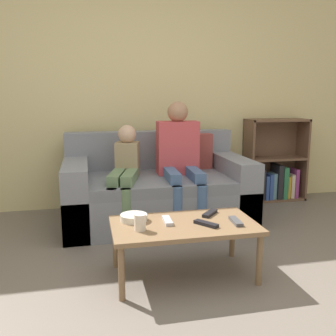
# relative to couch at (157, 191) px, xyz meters

# --- Properties ---
(ground_plane) EXTENTS (22.00, 22.00, 0.00)m
(ground_plane) POSITION_rel_couch_xyz_m (-0.09, -1.73, -0.29)
(ground_plane) COLOR #70665B
(wall_back) EXTENTS (12.00, 0.06, 2.60)m
(wall_back) POSITION_rel_couch_xyz_m (-0.09, 0.60, 1.01)
(wall_back) COLOR beige
(wall_back) RESTS_ON ground_plane
(couch) EXTENTS (1.72, 0.98, 0.84)m
(couch) POSITION_rel_couch_xyz_m (0.00, 0.00, 0.00)
(couch) COLOR gray
(couch) RESTS_ON ground_plane
(bookshelf) EXTENTS (0.70, 0.28, 0.94)m
(bookshelf) POSITION_rel_couch_xyz_m (1.45, 0.45, 0.06)
(bookshelf) COLOR brown
(bookshelf) RESTS_ON ground_plane
(coffee_table) EXTENTS (0.95, 0.53, 0.37)m
(coffee_table) POSITION_rel_couch_xyz_m (-0.04, -1.18, 0.05)
(coffee_table) COLOR brown
(coffee_table) RESTS_ON ground_plane
(person_adult) EXTENTS (0.40, 0.67, 1.14)m
(person_adult) POSITION_rel_couch_xyz_m (0.20, -0.09, 0.38)
(person_adult) COLOR #476693
(person_adult) RESTS_ON ground_plane
(person_child) EXTENTS (0.37, 0.69, 0.93)m
(person_child) POSITION_rel_couch_xyz_m (-0.32, -0.16, 0.25)
(person_child) COLOR #66845B
(person_child) RESTS_ON ground_plane
(cup_near) EXTENTS (0.07, 0.07, 0.10)m
(cup_near) POSITION_rel_couch_xyz_m (-0.34, -1.26, 0.14)
(cup_near) COLOR silver
(cup_near) RESTS_ON coffee_table
(tv_remote_0) EXTENTS (0.05, 0.17, 0.02)m
(tv_remote_0) POSITION_rel_couch_xyz_m (-0.14, -1.14, 0.10)
(tv_remote_0) COLOR #B7B7BC
(tv_remote_0) RESTS_ON coffee_table
(tv_remote_1) EXTENTS (0.14, 0.17, 0.02)m
(tv_remote_1) POSITION_rel_couch_xyz_m (0.09, -1.26, 0.10)
(tv_remote_1) COLOR black
(tv_remote_1) RESTS_ON coffee_table
(tv_remote_2) EXTENTS (0.06, 0.17, 0.02)m
(tv_remote_2) POSITION_rel_couch_xyz_m (0.30, -1.25, 0.10)
(tv_remote_2) COLOR #47474C
(tv_remote_2) RESTS_ON coffee_table
(tv_remote_3) EXTENTS (0.15, 0.16, 0.02)m
(tv_remote_3) POSITION_rel_couch_xyz_m (0.18, -1.05, 0.10)
(tv_remote_3) COLOR black
(tv_remote_3) RESTS_ON coffee_table
(snack_bowl) EXTENTS (0.18, 0.18, 0.05)m
(snack_bowl) POSITION_rel_couch_xyz_m (-0.36, -1.07, 0.11)
(snack_bowl) COLOR beige
(snack_bowl) RESTS_ON coffee_table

